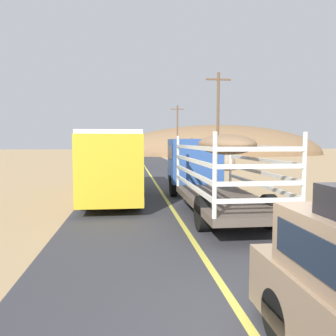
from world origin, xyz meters
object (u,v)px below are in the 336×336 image
Objects in this scene: power_pole_mid at (218,120)px; boulder_near_shoulder at (226,162)px; bus at (115,162)px; car_far at (124,158)px; power_pole_far at (177,130)px; livestock_truck at (204,164)px.

boulder_near_shoulder is at bearing 57.02° from power_pole_mid.
bus is 1.13× the size of power_pole_mid.
car_far is 0.54× the size of power_pole_far.
livestock_truck is at bearing -109.94° from boulder_near_shoulder.
power_pole_mid is 1.02× the size of power_pole_far.
bus is at bearing -125.71° from power_pole_mid.
car_far is at bearing 100.53° from livestock_truck.
livestock_truck reaches higher than boulder_near_shoulder.
livestock_truck is 4.72m from bus.
livestock_truck is 39.37m from power_pole_far.
power_pole_far is (8.58, 36.57, 2.86)m from bus.
power_pole_far is at bearing 93.96° from boulder_near_shoulder.
power_pole_mid is at bearing 72.49° from livestock_truck.
livestock_truck is 17.84m from boulder_near_shoulder.
bus is 18.20m from car_far.
car_far is 11.05m from power_pole_mid.
power_pole_mid is at bearing 54.29° from bus.
car_far reaches higher than boulder_near_shoulder.
power_pole_mid reaches higher than power_pole_far.
power_pole_far is at bearing 76.80° from bus.
power_pole_mid reaches higher than car_far.
boulder_near_shoulder is at bearing 54.73° from bus.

